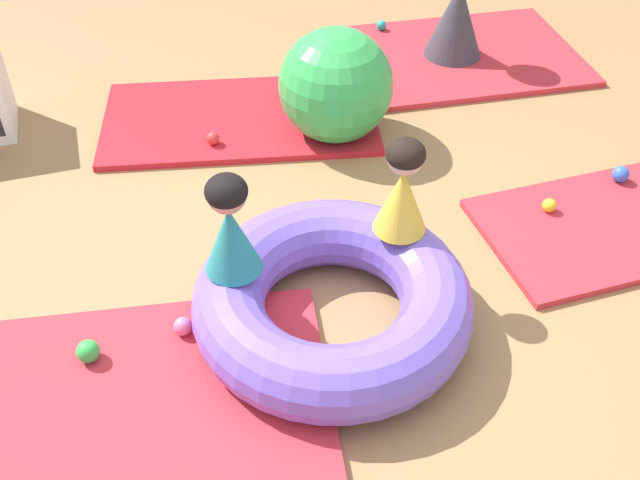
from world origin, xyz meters
name	(u,v)px	position (x,y,z in m)	size (l,w,h in m)	color
ground_plane	(329,317)	(0.00, 0.00, 0.00)	(8.00, 8.00, 0.00)	#9E7549
gym_mat_center_rear	(119,417)	(-0.96, -0.28, 0.02)	(1.69, 1.16, 0.04)	red
gym_mat_near_right	(240,118)	(-0.04, 1.72, 0.02)	(1.66, 0.92, 0.04)	red
gym_mat_near_left	(638,219)	(1.74, 0.17, 0.02)	(1.65, 0.80, 0.04)	red
gym_mat_front	(451,57)	(1.55, 2.06, 0.02)	(1.74, 1.16, 0.04)	red
inflatable_cushion	(333,300)	(0.00, -0.05, 0.16)	(1.22, 1.22, 0.32)	#7056D1
child_in_yellow	(403,187)	(0.38, 0.15, 0.55)	(0.30, 0.30, 0.47)	yellow
child_in_teal	(230,226)	(-0.39, 0.12, 0.55)	(0.25, 0.25, 0.48)	teal
adult_seated	(459,2)	(1.55, 2.06, 0.42)	(0.50, 0.50, 0.77)	#383842
play_ball_teal	(381,25)	(1.20, 2.56, 0.08)	(0.07, 0.07, 0.07)	teal
play_ball_green	(88,351)	(-1.05, 0.03, 0.09)	(0.10, 0.10, 0.10)	green
play_ball_blue	(621,174)	(1.81, 0.46, 0.09)	(0.09, 0.09, 0.09)	blue
play_ball_red	(213,138)	(-0.25, 1.46, 0.08)	(0.08, 0.08, 0.08)	red
play_ball_pink	(183,326)	(-0.64, 0.06, 0.08)	(0.08, 0.08, 0.08)	pink
play_ball_yellow	(549,205)	(1.31, 0.34, 0.08)	(0.07, 0.07, 0.07)	yellow
exercise_ball_large	(336,86)	(0.48, 1.41, 0.33)	(0.67, 0.67, 0.67)	green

